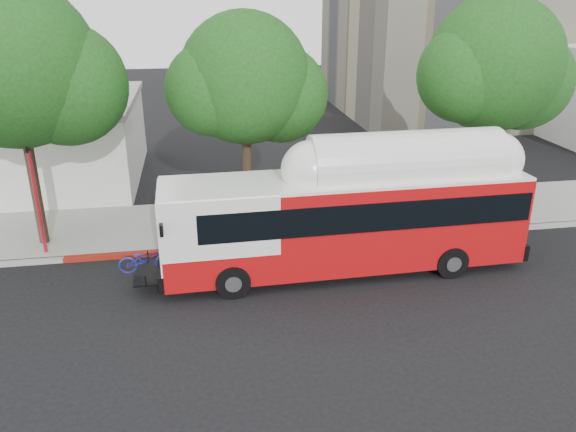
# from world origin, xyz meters

# --- Properties ---
(ground) EXTENTS (120.00, 120.00, 0.00)m
(ground) POSITION_xyz_m (0.00, 0.00, 0.00)
(ground) COLOR black
(ground) RESTS_ON ground
(sidewalk) EXTENTS (60.00, 5.00, 0.15)m
(sidewalk) POSITION_xyz_m (0.00, 6.50, 0.07)
(sidewalk) COLOR gray
(sidewalk) RESTS_ON ground
(curb_strip) EXTENTS (60.00, 0.30, 0.15)m
(curb_strip) POSITION_xyz_m (0.00, 3.90, 0.07)
(curb_strip) COLOR gray
(curb_strip) RESTS_ON ground
(red_curb_segment) EXTENTS (10.00, 0.32, 0.16)m
(red_curb_segment) POSITION_xyz_m (-3.00, 3.90, 0.08)
(red_curb_segment) COLOR maroon
(red_curb_segment) RESTS_ON ground
(street_tree_left) EXTENTS (6.67, 5.80, 9.74)m
(street_tree_left) POSITION_xyz_m (-8.53, 5.56, 6.60)
(street_tree_left) COLOR #2D2116
(street_tree_left) RESTS_ON ground
(street_tree_mid) EXTENTS (5.75, 5.00, 8.62)m
(street_tree_mid) POSITION_xyz_m (-0.59, 6.06, 5.91)
(street_tree_mid) COLOR #2D2116
(street_tree_mid) RESTS_ON ground
(street_tree_right) EXTENTS (6.21, 5.40, 9.18)m
(street_tree_right) POSITION_xyz_m (9.44, 5.86, 6.26)
(street_tree_right) COLOR #2D2116
(street_tree_right) RESTS_ON ground
(transit_bus) EXTENTS (13.34, 3.07, 3.93)m
(transit_bus) POSITION_xyz_m (1.99, 1.61, 1.84)
(transit_bus) COLOR #B40C0F
(transit_bus) RESTS_ON ground
(signal_pole) EXTENTS (0.12, 0.40, 4.25)m
(signal_pole) POSITION_xyz_m (-8.74, 4.52, 2.18)
(signal_pole) COLOR red
(signal_pole) RESTS_ON ground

